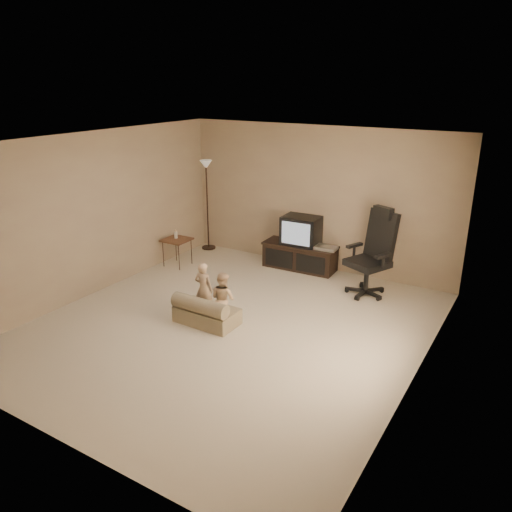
% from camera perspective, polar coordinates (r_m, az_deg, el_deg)
% --- Properties ---
extents(floor, '(5.50, 5.50, 0.00)m').
position_cam_1_polar(floor, '(6.97, -2.97, -8.01)').
color(floor, beige).
rests_on(floor, ground).
extents(room_shell, '(5.50, 5.50, 5.50)m').
position_cam_1_polar(room_shell, '(6.40, -3.21, 4.11)').
color(room_shell, silver).
rests_on(room_shell, floor).
extents(tv_stand, '(1.36, 0.55, 0.96)m').
position_cam_1_polar(tv_stand, '(8.88, 5.11, 0.99)').
color(tv_stand, black).
rests_on(tv_stand, floor).
extents(office_chair, '(0.84, 0.86, 1.39)m').
position_cam_1_polar(office_chair, '(7.98, 13.04, -0.88)').
color(office_chair, black).
rests_on(office_chair, floor).
extents(side_table, '(0.46, 0.46, 0.68)m').
position_cam_1_polar(side_table, '(9.09, -9.06, 1.83)').
color(side_table, brown).
rests_on(side_table, floor).
extents(floor_lamp, '(0.27, 0.27, 1.76)m').
position_cam_1_polar(floor_lamp, '(9.75, -5.66, 8.07)').
color(floor_lamp, black).
rests_on(floor_lamp, floor).
extents(child_sofa, '(0.88, 0.50, 0.43)m').
position_cam_1_polar(child_sofa, '(6.98, -5.85, -6.44)').
color(child_sofa, gray).
rests_on(child_sofa, floor).
extents(toddler_left, '(0.31, 0.23, 0.80)m').
position_cam_1_polar(toddler_left, '(7.17, -5.98, -3.74)').
color(toddler_left, '#D8B087').
rests_on(toddler_left, floor).
extents(toddler_right, '(0.40, 0.27, 0.76)m').
position_cam_1_polar(toddler_right, '(6.88, -3.80, -4.86)').
color(toddler_right, '#D8B087').
rests_on(toddler_right, floor).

